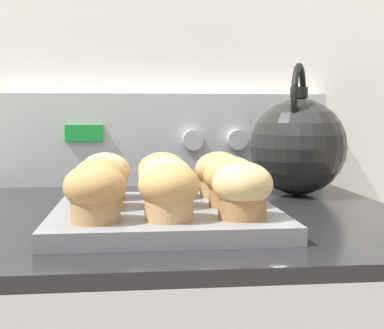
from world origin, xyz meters
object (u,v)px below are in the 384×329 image
object	(u,v)px
muffin_r1_c2	(230,181)
tea_kettle	(298,144)
muffin_r1_c0	(101,182)
muffin_r0_c1	(169,191)
muffin_r2_c2	(219,174)
muffin_r2_c0	(105,175)
muffin_pan	(166,215)
muffin_r2_c1	(162,175)
muffin_r1_c1	(166,182)
muffin_r0_c2	(242,190)
muffin_r0_c0	(95,192)

from	to	relation	value
muffin_r1_c2	tea_kettle	distance (m)	0.30
muffin_r1_c0	muffin_r0_c1	bearing A→B (deg)	-46.24
muffin_r2_c2	tea_kettle	distance (m)	0.24
muffin_r2_c0	muffin_r2_c2	xyz separation A→B (m)	(0.18, 0.00, 0.00)
muffin_pan	muffin_r2_c0	bearing A→B (deg)	134.75
muffin_r1_c0	muffin_r2_c2	world-z (taller)	same
muffin_r2_c1	muffin_r2_c2	world-z (taller)	same
muffin_pan	muffin_r2_c0	world-z (taller)	muffin_r2_c0
muffin_r1_c1	muffin_r2_c2	xyz separation A→B (m)	(0.09, 0.09, 0.00)
muffin_r0_c1	muffin_r0_c2	bearing A→B (deg)	0.67
muffin_r2_c0	muffin_r2_c1	world-z (taller)	same
muffin_r2_c0	muffin_r2_c1	bearing A→B (deg)	-0.76
muffin_pan	muffin_r1_c1	xyz separation A→B (m)	(0.00, 0.00, 0.05)
muffin_r1_c2	muffin_r2_c0	size ratio (longest dim) A/B	1.00
muffin_r2_c1	muffin_r1_c0	bearing A→B (deg)	-136.42
muffin_r0_c1	muffin_r1_c1	size ratio (longest dim) A/B	1.00
muffin_pan	muffin_r1_c2	xyz separation A→B (m)	(0.09, -0.00, 0.05)
muffin_pan	muffin_r2_c0	xyz separation A→B (m)	(-0.09, 0.09, 0.05)
muffin_r1_c1	tea_kettle	xyz separation A→B (m)	(0.26, 0.24, 0.04)
muffin_r2_c1	muffin_r1_c2	bearing A→B (deg)	-44.36
muffin_r1_c2	muffin_r2_c2	bearing A→B (deg)	91.03
muffin_r2_c0	muffin_r1_c2	bearing A→B (deg)	-26.75
muffin_r0_c1	muffin_r1_c1	xyz separation A→B (m)	(0.00, 0.09, 0.00)
muffin_r0_c1	muffin_r2_c0	bearing A→B (deg)	115.86
muffin_r0_c0	muffin_r2_c0	xyz separation A→B (m)	(0.00, 0.18, 0.00)
muffin_r0_c0	muffin_r2_c0	distance (m)	0.18
muffin_r1_c0	muffin_r1_c1	distance (m)	0.09
muffin_r0_c2	muffin_r1_c0	xyz separation A→B (m)	(-0.18, 0.09, 0.00)
muffin_r0_c1	muffin_r1_c1	bearing A→B (deg)	89.13
muffin_r0_c1	muffin_r2_c1	distance (m)	0.18
muffin_r0_c2	muffin_r1_c2	distance (m)	0.09
muffin_r0_c1	muffin_r2_c2	bearing A→B (deg)	63.20
muffin_r2_c2	tea_kettle	world-z (taller)	tea_kettle
muffin_r1_c0	muffin_r1_c2	size ratio (longest dim) A/B	1.00
muffin_r1_c2	tea_kettle	size ratio (longest dim) A/B	0.31
muffin_pan	muffin_r0_c1	distance (m)	0.10
muffin_r1_c1	muffin_r2_c0	distance (m)	0.12
muffin_r0_c2	muffin_r2_c0	distance (m)	0.25
muffin_r0_c1	muffin_r1_c2	size ratio (longest dim) A/B	1.00
muffin_r2_c2	muffin_pan	bearing A→B (deg)	-135.41
muffin_r1_c1	muffin_r2_c1	bearing A→B (deg)	90.21
muffin_pan	muffin_r0_c0	bearing A→B (deg)	-134.49
muffin_r1_c1	muffin_r2_c1	size ratio (longest dim) A/B	1.00
muffin_r0_c2	muffin_r1_c2	world-z (taller)	same
muffin_r0_c2	muffin_r2_c0	bearing A→B (deg)	135.06
muffin_r0_c2	muffin_r1_c2	size ratio (longest dim) A/B	1.00
muffin_r0_c0	muffin_r2_c1	distance (m)	0.20
tea_kettle	muffin_r1_c1	bearing A→B (deg)	-137.48
muffin_r1_c2	muffin_r2_c2	size ratio (longest dim) A/B	1.00
muffin_r2_c1	muffin_r1_c1	bearing A→B (deg)	-89.79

